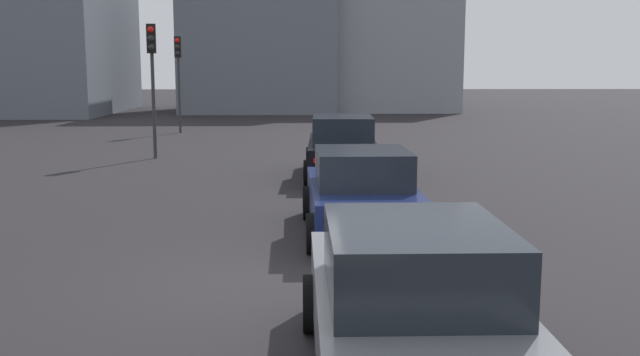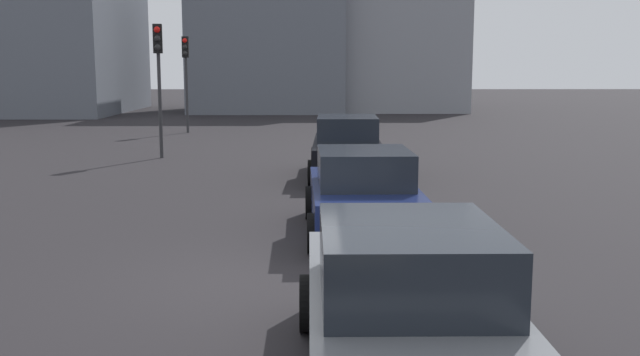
{
  "view_description": "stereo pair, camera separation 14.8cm",
  "coord_description": "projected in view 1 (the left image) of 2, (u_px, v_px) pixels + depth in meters",
  "views": [
    {
      "loc": [
        -9.59,
        -0.77,
        2.93
      ],
      "look_at": [
        0.61,
        -0.99,
        1.34
      ],
      "focal_mm": 40.73,
      "sensor_mm": 36.0,
      "label": 1
    },
    {
      "loc": [
        -9.59,
        -0.91,
        2.93
      ],
      "look_at": [
        0.61,
        -0.99,
        1.34
      ],
      "focal_mm": 40.73,
      "sensor_mm": 36.0,
      "label": 2
    }
  ],
  "objects": [
    {
      "name": "car_grey_left_third",
      "position": [
        412.0,
        308.0,
        6.57
      ],
      "size": [
        4.48,
        1.99,
        1.57
      ],
      "rotation": [
        0.0,
        0.0,
        0.01
      ],
      "color": "slate",
      "rests_on": "ground_plane"
    },
    {
      "name": "ground_plane",
      "position": [
        249.0,
        289.0,
        9.93
      ],
      "size": [
        160.0,
        160.0,
        0.2
      ],
      "primitive_type": "cube",
      "color": "black"
    },
    {
      "name": "building_facade_left",
      "position": [
        380.0,
        49.0,
        49.79
      ],
      "size": [
        12.92,
        8.86,
        8.1
      ],
      "primitive_type": "cube",
      "color": "gray",
      "rests_on": "ground_plane"
    },
    {
      "name": "traffic_light_near_left",
      "position": [
        152.0,
        62.0,
        22.54
      ],
      "size": [
        0.33,
        0.3,
        4.19
      ],
      "rotation": [
        0.0,
        0.0,
        3.27
      ],
      "color": "#2D2D30",
      "rests_on": "ground_plane"
    },
    {
      "name": "traffic_light_near_right",
      "position": [
        178.0,
        64.0,
        31.18
      ],
      "size": [
        0.32,
        0.29,
        4.15
      ],
      "rotation": [
        0.0,
        0.0,
        3.17
      ],
      "color": "#2D2D30",
      "rests_on": "ground_plane"
    },
    {
      "name": "car_navy_left_second",
      "position": [
        361.0,
        194.0,
        12.56
      ],
      "size": [
        4.18,
        2.04,
        1.51
      ],
      "rotation": [
        0.0,
        0.0,
        0.02
      ],
      "color": "#141E4C",
      "rests_on": "ground_plane"
    },
    {
      "name": "car_black_left_lead",
      "position": [
        342.0,
        148.0,
        19.01
      ],
      "size": [
        4.6,
        2.05,
        1.62
      ],
      "rotation": [
        0.0,
        0.0,
        -0.03
      ],
      "color": "black",
      "rests_on": "ground_plane"
    },
    {
      "name": "building_facade_center",
      "position": [
        260.0,
        40.0,
        46.4
      ],
      "size": [
        8.6,
        9.51,
        9.08
      ],
      "primitive_type": "cube",
      "color": "slate",
      "rests_on": "ground_plane"
    }
  ]
}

